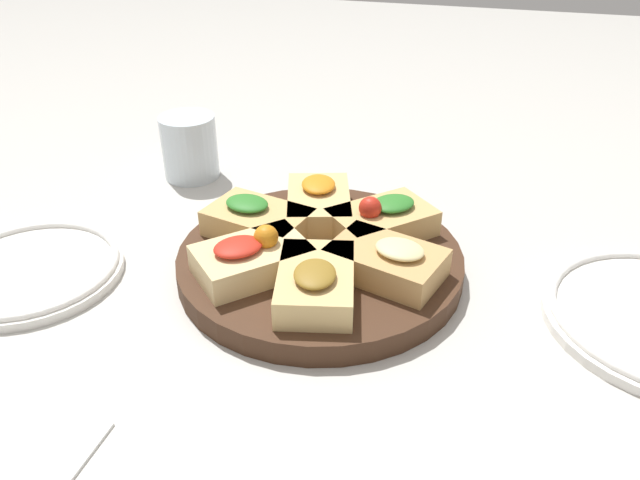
{
  "coord_description": "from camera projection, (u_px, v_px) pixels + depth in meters",
  "views": [
    {
      "loc": [
        0.15,
        -0.55,
        0.39
      ],
      "look_at": [
        0.0,
        0.0,
        0.04
      ],
      "focal_mm": 35.0,
      "sensor_mm": 36.0,
      "label": 1
    }
  ],
  "objects": [
    {
      "name": "serving_board",
      "position": [
        320.0,
        262.0,
        0.68
      ],
      "size": [
        0.31,
        0.31,
        0.03
      ],
      "primitive_type": "cylinder",
      "color": "#422819",
      "rests_on": "ground_plane"
    },
    {
      "name": "plate_left",
      "position": [
        30.0,
        270.0,
        0.67
      ],
      "size": [
        0.2,
        0.2,
        0.02
      ],
      "color": "white",
      "rests_on": "ground_plane"
    },
    {
      "name": "focaccia_slice_1",
      "position": [
        319.0,
        203.0,
        0.73
      ],
      "size": [
        0.1,
        0.13,
        0.04
      ],
      "color": "#DBB775",
      "rests_on": "serving_board"
    },
    {
      "name": "focaccia_slice_2",
      "position": [
        257.0,
        221.0,
        0.7
      ],
      "size": [
        0.12,
        0.1,
        0.04
      ],
      "color": "tan",
      "rests_on": "serving_board"
    },
    {
      "name": "focaccia_slice_4",
      "position": [
        316.0,
        282.0,
        0.6
      ],
      "size": [
        0.09,
        0.12,
        0.04
      ],
      "color": "#DBB775",
      "rests_on": "serving_board"
    },
    {
      "name": "focaccia_slice_5",
      "position": [
        387.0,
        261.0,
        0.63
      ],
      "size": [
        0.13,
        0.1,
        0.04
      ],
      "color": "tan",
      "rests_on": "serving_board"
    },
    {
      "name": "water_glass",
      "position": [
        190.0,
        147.0,
        0.87
      ],
      "size": [
        0.08,
        0.08,
        0.09
      ],
      "primitive_type": "cylinder",
      "color": "silver",
      "rests_on": "ground_plane"
    },
    {
      "name": "focaccia_slice_3",
      "position": [
        252.0,
        258.0,
        0.63
      ],
      "size": [
        0.13,
        0.13,
        0.05
      ],
      "color": "#E5C689",
      "rests_on": "serving_board"
    },
    {
      "name": "ground_plane",
      "position": [
        320.0,
        271.0,
        0.69
      ],
      "size": [
        3.0,
        3.0,
        0.0
      ],
      "primitive_type": "plane",
      "color": "beige"
    },
    {
      "name": "focaccia_slice_0",
      "position": [
        382.0,
        220.0,
        0.7
      ],
      "size": [
        0.13,
        0.13,
        0.05
      ],
      "color": "tan",
      "rests_on": "serving_board"
    }
  ]
}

